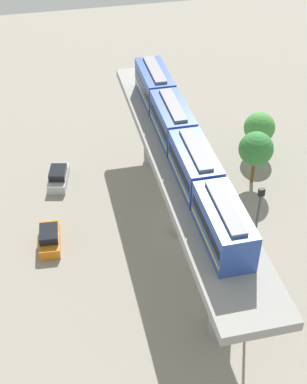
# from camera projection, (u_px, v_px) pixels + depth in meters

# --- Properties ---
(ground_plane) EXTENTS (120.00, 120.00, 0.00)m
(ground_plane) POSITION_uv_depth(u_px,v_px,m) (180.00, 231.00, 50.22)
(ground_plane) COLOR gray
(viaduct) EXTENTS (5.20, 35.80, 8.22)m
(viaduct) POSITION_uv_depth(u_px,v_px,m) (182.00, 176.00, 46.22)
(viaduct) COLOR #999691
(viaduct) RESTS_ON ground
(train) EXTENTS (2.64, 27.45, 3.24)m
(train) POSITION_uv_depth(u_px,v_px,m) (183.00, 142.00, 44.27)
(train) COLOR #2D4CA5
(train) RESTS_ON viaduct
(parked_car_orange) EXTENTS (2.12, 4.33, 1.76)m
(parked_car_orange) POSITION_uv_depth(u_px,v_px,m) (50.00, 238.00, 48.37)
(parked_car_orange) COLOR orange
(parked_car_orange) RESTS_ON ground
(parked_car_silver) EXTENTS (2.67, 4.49, 1.76)m
(parked_car_silver) POSITION_uv_depth(u_px,v_px,m) (59.00, 177.00, 55.50)
(parked_car_silver) COLOR #B2B5BA
(parked_car_silver) RESTS_ON ground
(tree_near_viaduct) EXTENTS (3.41, 3.41, 4.92)m
(tree_near_viaduct) POSITION_uv_depth(u_px,v_px,m) (259.00, 128.00, 58.39)
(tree_near_viaduct) COLOR brown
(tree_near_viaduct) RESTS_ON ground
(tree_mid_lot) EXTENTS (3.51, 3.51, 5.89)m
(tree_mid_lot) POSITION_uv_depth(u_px,v_px,m) (256.00, 149.00, 53.53)
(tree_mid_lot) COLOR brown
(tree_mid_lot) RESTS_ON ground
(signal_post) EXTENTS (0.44, 0.28, 10.82)m
(signal_post) POSITION_uv_depth(u_px,v_px,m) (254.00, 239.00, 40.77)
(signal_post) COLOR #4C4C51
(signal_post) RESTS_ON ground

